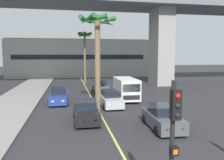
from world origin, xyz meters
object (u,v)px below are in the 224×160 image
at_px(car_queue_third, 59,96).
at_px(traffic_light_median_near, 173,138).
at_px(car_queue_front, 86,112).
at_px(palm_tree_mid_median, 85,41).
at_px(car_queue_fourth, 100,87).
at_px(car_queue_fifth, 162,118).
at_px(palm_tree_near_median, 97,37).
at_px(car_queue_second, 110,99).
at_px(delivery_van, 126,88).

relative_size(car_queue_third, traffic_light_median_near, 0.98).
xyz_separation_m(car_queue_front, car_queue_third, (-2.25, 6.92, 0.00)).
bearing_deg(palm_tree_mid_median, car_queue_front, -93.85).
bearing_deg(car_queue_fourth, traffic_light_median_near, -93.34).
height_order(car_queue_third, car_queue_fourth, same).
distance_m(car_queue_fourth, traffic_light_median_near, 24.54).
distance_m(car_queue_fourth, car_queue_fifth, 15.90).
bearing_deg(palm_tree_near_median, car_queue_third, 134.07).
height_order(car_queue_second, car_queue_fifth, same).
xyz_separation_m(delivery_van, palm_tree_mid_median, (-3.30, 16.00, 6.00)).
xyz_separation_m(palm_tree_near_median, palm_tree_mid_median, (0.29, 20.22, 0.90)).
bearing_deg(traffic_light_median_near, delivery_van, 79.57).
xyz_separation_m(car_queue_third, car_queue_fourth, (5.11, 6.23, 0.00)).
xyz_separation_m(car_queue_fourth, palm_tree_near_median, (-1.56, -9.89, 5.67)).
relative_size(car_queue_fifth, delivery_van, 0.79).
height_order(car_queue_third, palm_tree_mid_median, palm_tree_mid_median).
height_order(car_queue_second, car_queue_third, same).
distance_m(car_queue_front, palm_tree_near_median, 6.66).
bearing_deg(car_queue_third, delivery_van, 4.49).
bearing_deg(delivery_van, palm_tree_near_median, -130.39).
xyz_separation_m(car_queue_front, car_queue_fourth, (2.85, 13.15, 0.00)).
distance_m(car_queue_fourth, delivery_van, 6.05).
xyz_separation_m(car_queue_third, palm_tree_near_median, (3.54, -3.66, 5.67)).
bearing_deg(delivery_van, palm_tree_mid_median, 101.64).
relative_size(car_queue_second, traffic_light_median_near, 0.99).
bearing_deg(traffic_light_median_near, car_queue_front, 97.22).
relative_size(car_queue_second, car_queue_fifth, 1.00).
xyz_separation_m(car_queue_fifth, palm_tree_mid_median, (-3.25, 26.10, 6.57)).
distance_m(car_queue_second, car_queue_fifth, 7.45).
relative_size(car_queue_second, palm_tree_near_median, 0.50).
distance_m(delivery_van, palm_tree_mid_median, 17.41).
xyz_separation_m(car_queue_fourth, delivery_van, (2.03, -5.67, 0.57)).
distance_m(car_queue_fifth, traffic_light_median_near, 9.50).
bearing_deg(car_queue_front, car_queue_fourth, 77.77).
distance_m(car_queue_second, car_queue_fourth, 8.67).
distance_m(traffic_light_median_near, palm_tree_near_median, 14.98).
bearing_deg(car_queue_front, car_queue_third, 108.04).
relative_size(car_queue_fifth, traffic_light_median_near, 0.99).
height_order(car_queue_fifth, palm_tree_near_median, palm_tree_near_median).
bearing_deg(car_queue_fifth, car_queue_front, 151.55).
height_order(car_queue_front, car_queue_fourth, same).
bearing_deg(car_queue_third, palm_tree_mid_median, 76.96).
relative_size(car_queue_second, car_queue_fourth, 1.01).
relative_size(car_queue_fourth, car_queue_fifth, 0.99).
relative_size(car_queue_front, car_queue_fourth, 1.00).
xyz_separation_m(car_queue_front, car_queue_second, (2.61, 4.49, 0.00)).
distance_m(car_queue_second, palm_tree_mid_median, 20.12).
xyz_separation_m(car_queue_fourth, palm_tree_mid_median, (-1.27, 10.33, 6.57)).
bearing_deg(delivery_van, car_queue_fourth, 109.64).
bearing_deg(palm_tree_mid_median, car_queue_fourth, -82.99).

